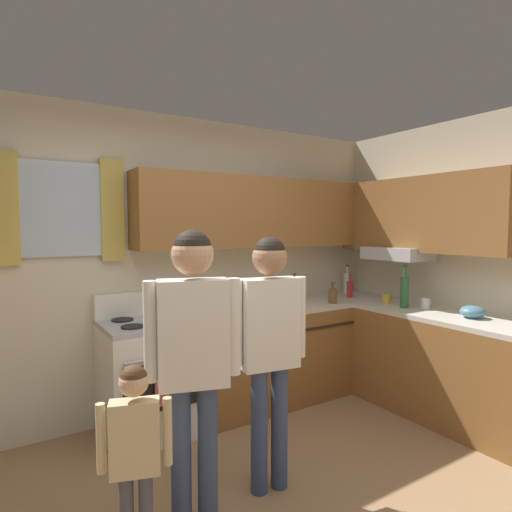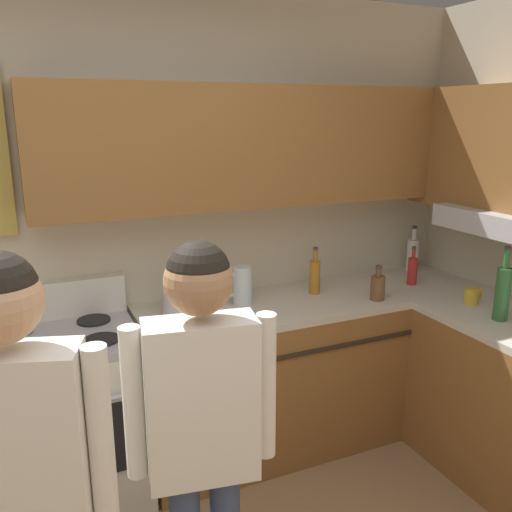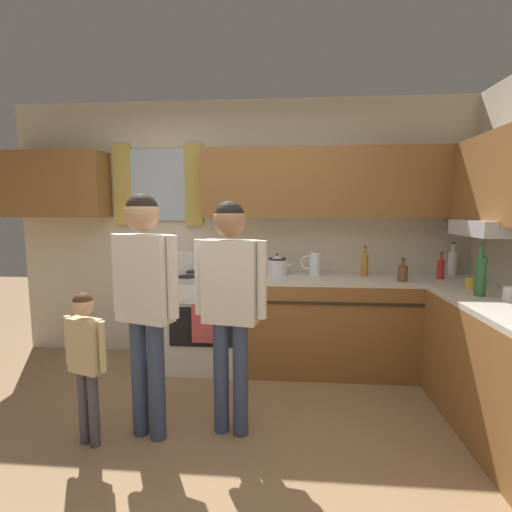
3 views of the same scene
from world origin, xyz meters
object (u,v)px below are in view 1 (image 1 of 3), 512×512
Objects in this scene: mug_mustard_yellow at (387,298)px; bottle_oil_amber at (294,291)px; adult_holding_child at (193,344)px; stovetop_kettle at (220,300)px; bottle_milk_white at (347,282)px; bottle_squat_brown at (333,295)px; mixing_bowl at (473,312)px; water_pitcher at (254,295)px; small_child at (135,445)px; stove_oven at (152,374)px; mug_ceramic_white at (426,303)px; adult_in_plaid at (270,333)px; bottle_sauce_red at (350,289)px; bottle_wine_green at (404,291)px.

bottle_oil_amber is at bearing 144.22° from mug_mustard_yellow.
stovetop_kettle is at bearing 56.88° from adult_holding_child.
bottle_milk_white is 1.53× the size of bottle_squat_brown.
mixing_bowl is at bearing -60.36° from bottle_oil_amber.
adult_holding_child reaches higher than water_pitcher.
water_pitcher is 2.10m from small_child.
stove_oven reaches higher than mixing_bowl.
bottle_oil_amber reaches higher than mug_ceramic_white.
bottle_squat_brown is at bearing -145.78° from bottle_milk_white.
water_pitcher is 1.34m from adult_in_plaid.
bottle_wine_green reaches higher than bottle_sauce_red.
bottle_wine_green is 0.21m from mug_ceramic_white.
bottle_sauce_red is 2.58m from adult_holding_child.
bottle_oil_amber is at bearing 0.23° from stovetop_kettle.
adult_in_plaid is (-1.75, -1.08, 0.00)m from bottle_sauce_red.
small_child is at bearing -162.35° from mug_mustard_yellow.
bottle_oil_amber is at bearing 2.20° from stove_oven.
mug_ceramic_white is 0.12× the size of small_child.
bottle_oil_amber is (1.46, 0.06, 0.54)m from stove_oven.
mug_ceramic_white is 0.46× the size of stovetop_kettle.
water_pitcher is (-1.20, 0.53, 0.07)m from mug_mustard_yellow.
mug_ceramic_white is 0.57× the size of water_pitcher.
adult_holding_child is (-2.30, -1.17, 0.03)m from bottle_sauce_red.
bottle_sauce_red is 0.24× the size of small_child.
stovetop_kettle reaches higher than stove_oven.
stove_oven is at bearing 107.92° from adult_in_plaid.
stovetop_kettle is 1.41× the size of mixing_bowl.
bottle_sauce_red is 1.48m from stovetop_kettle.
bottle_sauce_red is at bearing 99.60° from mug_mustard_yellow.
stove_oven is at bearing -176.45° from water_pitcher.
bottle_milk_white is 1.09× the size of bottle_oil_amber.
mug_mustard_yellow is 0.38m from mug_ceramic_white.
stove_oven is 2.39m from bottle_milk_white.
mug_mustard_yellow is at bearing -35.78° from bottle_oil_amber.
bottle_milk_white is at bearing 78.58° from bottle_wine_green.
small_child is at bearing -153.33° from bottle_squat_brown.
adult_in_plaid is at bearing 9.07° from adult_holding_child.
stove_oven is at bearing -177.80° from bottle_oil_amber.
mug_mustard_yellow is at bearing 19.72° from adult_in_plaid.
mixing_bowl is (0.12, -1.26, -0.05)m from bottle_sauce_red.
adult_in_plaid is (0.54, 0.09, -0.03)m from adult_holding_child.
stove_oven is 2.63m from mixing_bowl.
bottle_wine_green reaches higher than mixing_bowl.
small_child is at bearing -179.36° from mixing_bowl.
adult_holding_child reaches higher than mug_mustard_yellow.
bottle_oil_amber is at bearing 46.91° from adult_in_plaid.
bottle_sauce_red is 0.16× the size of adult_in_plaid.
mixing_bowl is (-0.08, -1.50, -0.07)m from bottle_milk_white.
water_pitcher is 1.73m from adult_holding_child.
stovetop_kettle is 0.17× the size of adult_in_plaid.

